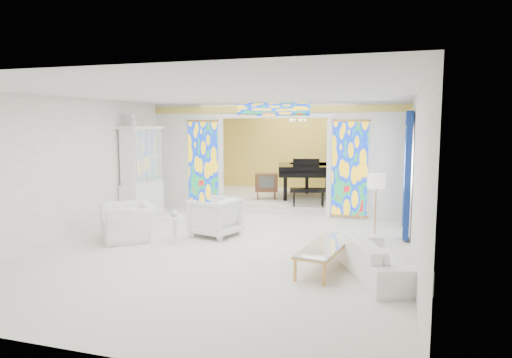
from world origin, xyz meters
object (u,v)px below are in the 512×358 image
(armchair_left, at_px, (128,222))
(coffee_table, at_px, (326,246))
(grand_piano, at_px, (309,170))
(armchair_right, at_px, (215,217))
(tv_console, at_px, (266,182))
(china_cabinet, at_px, (142,173))
(sofa, at_px, (378,258))

(armchair_left, height_order, coffee_table, armchair_left)
(coffee_table, xyz_separation_m, grand_piano, (-1.52, 6.49, 0.64))
(armchair_right, bearing_deg, tv_console, -165.70)
(china_cabinet, xyz_separation_m, coffee_table, (5.31, -2.92, -0.79))
(armchair_left, distance_m, grand_piano, 6.46)
(armchair_right, height_order, coffee_table, armchair_right)
(armchair_right, xyz_separation_m, coffee_table, (2.66, -1.54, -0.05))
(china_cabinet, height_order, grand_piano, china_cabinet)
(china_cabinet, xyz_separation_m, sofa, (6.17, -3.11, -0.86))
(coffee_table, height_order, tv_console, tv_console)
(china_cabinet, relative_size, armchair_right, 2.94)
(armchair_right, relative_size, tv_console, 1.19)
(armchair_right, distance_m, sofa, 3.92)
(armchair_left, xyz_separation_m, tv_console, (1.66, 4.87, 0.31))
(coffee_table, height_order, grand_piano, grand_piano)
(tv_console, bearing_deg, grand_piano, 19.86)
(armchair_left, relative_size, coffee_table, 0.60)
(armchair_left, xyz_separation_m, coffee_table, (4.32, -0.69, 0.00))
(armchair_right, height_order, sofa, armchair_right)
(armchair_left, distance_m, armchair_right, 1.86)
(china_cabinet, height_order, armchair_right, china_cabinet)
(grand_piano, height_order, tv_console, grand_piano)
(coffee_table, relative_size, tv_console, 2.43)
(china_cabinet, height_order, tv_console, china_cabinet)
(china_cabinet, distance_m, armchair_right, 3.08)
(grand_piano, bearing_deg, tv_console, -155.79)
(coffee_table, bearing_deg, armchair_right, 150.02)
(armchair_right, relative_size, sofa, 0.44)
(armchair_right, xyz_separation_m, grand_piano, (1.14, 4.95, 0.59))
(armchair_left, distance_m, tv_console, 5.16)
(armchair_left, bearing_deg, tv_console, 119.01)
(grand_piano, bearing_deg, coffee_table, -91.45)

